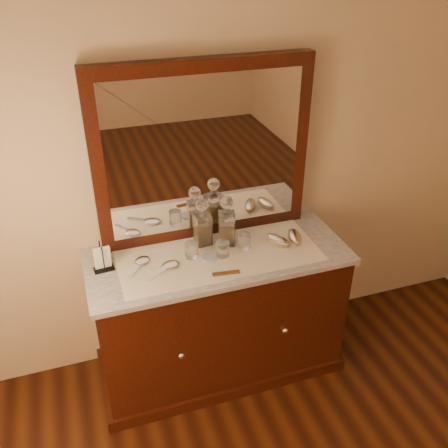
{
  "coord_description": "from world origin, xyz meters",
  "views": [
    {
      "loc": [
        -0.68,
        -0.17,
        2.37
      ],
      "look_at": [
        0.0,
        1.85,
        1.1
      ],
      "focal_mm": 39.24,
      "sensor_mm": 36.0,
      "label": 1
    }
  ],
  "objects_px": {
    "mirror_frame": "(204,153)",
    "comb": "(226,273)",
    "decanter_left": "(203,227)",
    "hand_mirror_outer": "(141,263)",
    "decanter_right": "(226,226)",
    "brush_near": "(278,241)",
    "brush_far": "(295,237)",
    "dresser_cabinet": "(219,315)",
    "pin_dish": "(209,258)",
    "hand_mirror_inner": "(168,267)",
    "napkin_rack": "(103,259)"
  },
  "relations": [
    {
      "from": "dresser_cabinet",
      "to": "napkin_rack",
      "type": "bearing_deg",
      "value": 174.76
    },
    {
      "from": "dresser_cabinet",
      "to": "comb",
      "type": "distance_m",
      "value": 0.49
    },
    {
      "from": "dresser_cabinet",
      "to": "pin_dish",
      "type": "bearing_deg",
      "value": -150.2
    },
    {
      "from": "pin_dish",
      "to": "napkin_rack",
      "type": "xyz_separation_m",
      "value": [
        -0.55,
        0.09,
        0.05
      ]
    },
    {
      "from": "comb",
      "to": "brush_far",
      "type": "xyz_separation_m",
      "value": [
        0.48,
        0.18,
        0.02
      ]
    },
    {
      "from": "brush_near",
      "to": "pin_dish",
      "type": "bearing_deg",
      "value": -177.14
    },
    {
      "from": "dresser_cabinet",
      "to": "brush_far",
      "type": "bearing_deg",
      "value": -1.23
    },
    {
      "from": "decanter_left",
      "to": "comb",
      "type": "bearing_deg",
      "value": -84.33
    },
    {
      "from": "napkin_rack",
      "to": "hand_mirror_inner",
      "type": "bearing_deg",
      "value": -17.78
    },
    {
      "from": "hand_mirror_outer",
      "to": "decanter_right",
      "type": "bearing_deg",
      "value": 5.62
    },
    {
      "from": "comb",
      "to": "brush_near",
      "type": "xyz_separation_m",
      "value": [
        0.37,
        0.17,
        0.02
      ]
    },
    {
      "from": "decanter_left",
      "to": "hand_mirror_outer",
      "type": "height_order",
      "value": "decanter_left"
    },
    {
      "from": "mirror_frame",
      "to": "comb",
      "type": "xyz_separation_m",
      "value": [
        -0.02,
        -0.43,
        -0.49
      ]
    },
    {
      "from": "brush_far",
      "to": "decanter_right",
      "type": "bearing_deg",
      "value": 165.77
    },
    {
      "from": "decanter_right",
      "to": "napkin_rack",
      "type": "bearing_deg",
      "value": -177.48
    },
    {
      "from": "comb",
      "to": "decanter_left",
      "type": "relative_size",
      "value": 0.51
    },
    {
      "from": "dresser_cabinet",
      "to": "comb",
      "type": "bearing_deg",
      "value": -95.56
    },
    {
      "from": "brush_near",
      "to": "hand_mirror_inner",
      "type": "height_order",
      "value": "brush_near"
    },
    {
      "from": "decanter_left",
      "to": "decanter_right",
      "type": "distance_m",
      "value": 0.13
    },
    {
      "from": "dresser_cabinet",
      "to": "brush_far",
      "type": "xyz_separation_m",
      "value": [
        0.46,
        -0.01,
        0.47
      ]
    },
    {
      "from": "decanter_right",
      "to": "hand_mirror_outer",
      "type": "distance_m",
      "value": 0.51
    },
    {
      "from": "mirror_frame",
      "to": "napkin_rack",
      "type": "bearing_deg",
      "value": -162.9
    },
    {
      "from": "comb",
      "to": "hand_mirror_outer",
      "type": "relative_size",
      "value": 0.76
    },
    {
      "from": "mirror_frame",
      "to": "brush_near",
      "type": "relative_size",
      "value": 7.07
    },
    {
      "from": "mirror_frame",
      "to": "decanter_right",
      "type": "height_order",
      "value": "mirror_frame"
    },
    {
      "from": "mirror_frame",
      "to": "brush_far",
      "type": "distance_m",
      "value": 0.71
    },
    {
      "from": "brush_far",
      "to": "brush_near",
      "type": "bearing_deg",
      "value": -177.35
    },
    {
      "from": "comb",
      "to": "decanter_right",
      "type": "bearing_deg",
      "value": 77.51
    },
    {
      "from": "decanter_left",
      "to": "hand_mirror_inner",
      "type": "height_order",
      "value": "decanter_left"
    },
    {
      "from": "pin_dish",
      "to": "brush_near",
      "type": "height_order",
      "value": "brush_near"
    },
    {
      "from": "decanter_left",
      "to": "brush_near",
      "type": "bearing_deg",
      "value": -19.53
    },
    {
      "from": "decanter_left",
      "to": "decanter_right",
      "type": "bearing_deg",
      "value": -17.91
    },
    {
      "from": "mirror_frame",
      "to": "hand_mirror_inner",
      "type": "height_order",
      "value": "mirror_frame"
    },
    {
      "from": "dresser_cabinet",
      "to": "brush_near",
      "type": "xyz_separation_m",
      "value": [
        0.35,
        -0.01,
        0.47
      ]
    },
    {
      "from": "dresser_cabinet",
      "to": "comb",
      "type": "relative_size",
      "value": 9.71
    },
    {
      "from": "brush_near",
      "to": "hand_mirror_outer",
      "type": "bearing_deg",
      "value": 176.13
    },
    {
      "from": "decanter_left",
      "to": "hand_mirror_inner",
      "type": "bearing_deg",
      "value": -144.29
    },
    {
      "from": "pin_dish",
      "to": "decanter_left",
      "type": "distance_m",
      "value": 0.19
    },
    {
      "from": "decanter_left",
      "to": "hand_mirror_outer",
      "type": "distance_m",
      "value": 0.4
    },
    {
      "from": "pin_dish",
      "to": "hand_mirror_inner",
      "type": "distance_m",
      "value": 0.23
    },
    {
      "from": "pin_dish",
      "to": "decanter_left",
      "type": "xyz_separation_m",
      "value": [
        0.01,
        0.16,
        0.1
      ]
    },
    {
      "from": "decanter_right",
      "to": "mirror_frame",
      "type": "bearing_deg",
      "value": 115.89
    },
    {
      "from": "comb",
      "to": "brush_near",
      "type": "bearing_deg",
      "value": 31.81
    },
    {
      "from": "decanter_left",
      "to": "decanter_right",
      "type": "height_order",
      "value": "decanter_right"
    },
    {
      "from": "mirror_frame",
      "to": "brush_near",
      "type": "distance_m",
      "value": 0.65
    },
    {
      "from": "dresser_cabinet",
      "to": "napkin_rack",
      "type": "xyz_separation_m",
      "value": [
        -0.61,
        0.06,
        0.5
      ]
    },
    {
      "from": "mirror_frame",
      "to": "pin_dish",
      "type": "relative_size",
      "value": 14.64
    },
    {
      "from": "comb",
      "to": "hand_mirror_outer",
      "type": "distance_m",
      "value": 0.46
    },
    {
      "from": "dresser_cabinet",
      "to": "brush_near",
      "type": "height_order",
      "value": "brush_near"
    },
    {
      "from": "napkin_rack",
      "to": "dresser_cabinet",
      "type": "bearing_deg",
      "value": -5.24
    }
  ]
}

